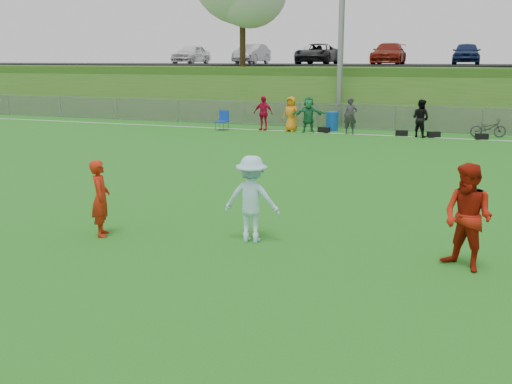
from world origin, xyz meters
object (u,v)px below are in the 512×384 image
at_px(bicycle, 488,128).
at_px(player_blue, 252,199).
at_px(recycling_bin, 332,121).
at_px(player_red_center, 468,217).
at_px(player_red_left, 101,198).

bearing_deg(bicycle, player_blue, 151.12).
bearing_deg(player_blue, recycling_bin, -87.49).
height_order(recycling_bin, bicycle, recycling_bin).
relative_size(player_blue, bicycle, 1.07).
bearing_deg(player_red_center, bicycle, 120.79).
xyz_separation_m(player_red_center, recycling_bin, (-6.30, 18.03, -0.44)).
height_order(player_red_left, recycling_bin, player_red_left).
bearing_deg(player_blue, player_red_left, 7.84).
bearing_deg(recycling_bin, player_red_center, -70.73).
xyz_separation_m(player_blue, bicycle, (4.77, 17.84, -0.43)).
xyz_separation_m(player_red_left, player_blue, (2.95, 0.68, 0.07)).
relative_size(player_red_left, recycling_bin, 1.66).
distance_m(player_red_left, recycling_bin, 18.53).
relative_size(recycling_bin, bicycle, 0.59).
xyz_separation_m(player_red_left, bicycle, (7.72, 18.52, -0.35)).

